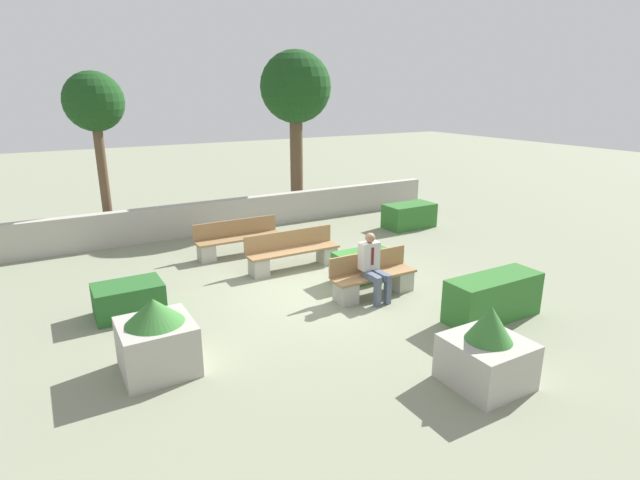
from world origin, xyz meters
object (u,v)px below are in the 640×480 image
(bench_front, at_px, (373,280))
(tree_leftmost, at_px, (94,106))
(bench_left_side, at_px, (239,241))
(planter_corner_right, at_px, (487,353))
(bench_right_side, at_px, (293,254))
(tree_center_left, at_px, (296,91))
(person_seated_man, at_px, (373,264))
(planter_corner_left, at_px, (157,338))

(bench_front, distance_m, tree_leftmost, 8.36)
(bench_left_side, distance_m, planter_corner_right, 7.13)
(bench_right_side, height_order, tree_center_left, tree_center_left)
(planter_corner_right, bearing_deg, tree_leftmost, 109.32)
(planter_corner_right, height_order, tree_center_left, tree_center_left)
(person_seated_man, distance_m, tree_leftmost, 8.26)
(bench_front, height_order, tree_leftmost, tree_leftmost)
(bench_front, distance_m, planter_corner_left, 4.41)
(bench_left_side, relative_size, planter_corner_left, 1.92)
(tree_leftmost, bearing_deg, planter_corner_right, -70.68)
(bench_left_side, distance_m, bench_right_side, 1.71)
(planter_corner_right, relative_size, tree_center_left, 0.23)
(bench_left_side, xyz_separation_m, planter_corner_right, (0.89, -7.07, 0.13))
(bench_right_side, distance_m, planter_corner_right, 5.52)
(planter_corner_right, distance_m, tree_center_left, 11.13)
(planter_corner_right, bearing_deg, bench_left_side, 97.17)
(planter_corner_left, height_order, tree_leftmost, tree_leftmost)
(planter_corner_right, bearing_deg, tree_center_left, 76.87)
(tree_center_left, bearing_deg, tree_leftmost, -176.44)
(bench_left_side, bearing_deg, planter_corner_left, -116.10)
(bench_left_side, bearing_deg, person_seated_man, -64.61)
(bench_front, height_order, bench_right_side, same)
(bench_front, relative_size, tree_center_left, 0.35)
(bench_right_side, distance_m, person_seated_man, 2.42)
(person_seated_man, height_order, tree_leftmost, tree_leftmost)
(bench_front, relative_size, planter_corner_left, 1.60)
(tree_leftmost, xyz_separation_m, tree_center_left, (5.89, 0.37, 0.37))
(bench_left_side, bearing_deg, bench_right_side, -58.12)
(planter_corner_left, xyz_separation_m, tree_leftmost, (0.37, 7.33, 3.03))
(bench_left_side, height_order, tree_center_left, tree_center_left)
(bench_left_side, relative_size, tree_leftmost, 0.49)
(person_seated_man, distance_m, planter_corner_right, 3.22)
(bench_right_side, height_order, person_seated_man, person_seated_man)
(person_seated_man, xyz_separation_m, planter_corner_left, (-4.22, -0.58, -0.21))
(bench_left_side, xyz_separation_m, person_seated_man, (1.25, -3.88, 0.38))
(bench_right_side, bearing_deg, planter_corner_left, -144.97)
(bench_front, height_order, planter_corner_left, planter_corner_left)
(bench_right_side, bearing_deg, tree_leftmost, 123.43)
(bench_front, relative_size, bench_left_side, 0.83)
(planter_corner_left, xyz_separation_m, planter_corner_right, (3.86, -2.61, -0.05))
(planter_corner_left, bearing_deg, bench_front, 9.40)
(person_seated_man, distance_m, tree_center_left, 8.06)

